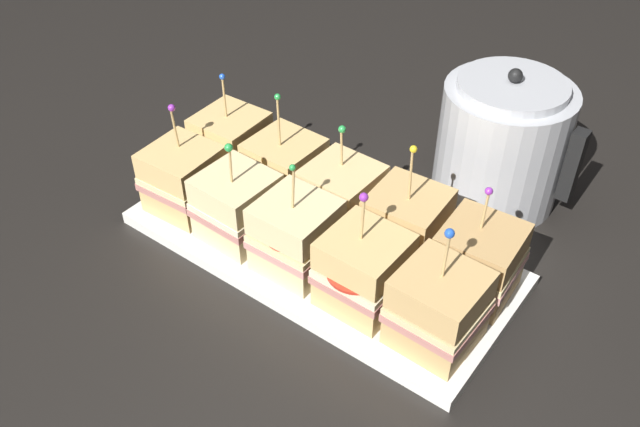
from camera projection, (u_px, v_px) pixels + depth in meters
ground_plane at (320, 252)px, 0.95m from camera, size 6.00×6.00×0.00m
serving_platter at (320, 248)px, 0.94m from camera, size 0.54×0.24×0.02m
sandwich_front_far_left at (184, 179)px, 0.97m from camera, size 0.10×0.10×0.16m
sandwich_front_left at (237, 206)px, 0.92m from camera, size 0.10×0.10×0.16m
sandwich_front_center at (297, 236)px, 0.87m from camera, size 0.10×0.10×0.16m
sandwich_front_right at (364, 271)px, 0.82m from camera, size 0.10×0.10×0.17m
sandwich_front_far_right at (438, 309)px, 0.78m from camera, size 0.10×0.10×0.17m
sandwich_back_far_left at (231, 145)px, 1.03m from camera, size 0.10×0.10×0.17m
sandwich_back_left at (285, 170)px, 0.98m from camera, size 0.10×0.10×0.18m
sandwich_back_center at (340, 197)px, 0.94m from camera, size 0.10×0.10×0.16m
sandwich_back_right at (406, 226)px, 0.89m from camera, size 0.10×0.10×0.18m
sandwich_back_far_right at (478, 260)px, 0.84m from camera, size 0.10×0.10×0.16m
kettle_steel at (502, 143)px, 0.99m from camera, size 0.21×0.19×0.21m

